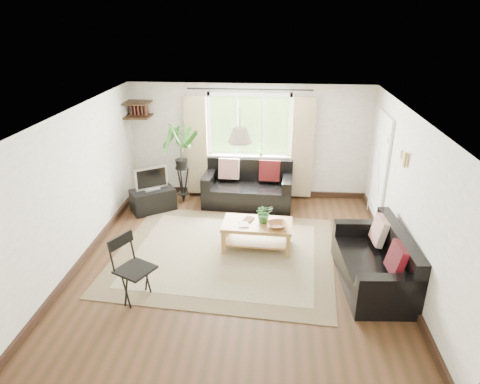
# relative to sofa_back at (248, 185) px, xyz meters

# --- Properties ---
(floor) EXTENTS (5.50, 5.50, 0.00)m
(floor) POSITION_rel_sofa_back_xyz_m (-0.01, -2.24, -0.42)
(floor) COLOR #332111
(floor) RESTS_ON ground
(ceiling) EXTENTS (5.50, 5.50, 0.00)m
(ceiling) POSITION_rel_sofa_back_xyz_m (-0.01, -2.24, 1.98)
(ceiling) COLOR white
(ceiling) RESTS_ON floor
(wall_back) EXTENTS (5.00, 0.02, 2.40)m
(wall_back) POSITION_rel_sofa_back_xyz_m (-0.01, 0.51, 0.78)
(wall_back) COLOR beige
(wall_back) RESTS_ON floor
(wall_front) EXTENTS (5.00, 0.02, 2.40)m
(wall_front) POSITION_rel_sofa_back_xyz_m (-0.01, -4.99, 0.78)
(wall_front) COLOR beige
(wall_front) RESTS_ON floor
(wall_left) EXTENTS (0.02, 5.50, 2.40)m
(wall_left) POSITION_rel_sofa_back_xyz_m (-2.51, -2.24, 0.78)
(wall_left) COLOR beige
(wall_left) RESTS_ON floor
(wall_right) EXTENTS (0.02, 5.50, 2.40)m
(wall_right) POSITION_rel_sofa_back_xyz_m (2.49, -2.24, 0.78)
(wall_right) COLOR beige
(wall_right) RESTS_ON floor
(rug) EXTENTS (3.77, 3.31, 0.02)m
(rug) POSITION_rel_sofa_back_xyz_m (-0.25, -2.03, -0.41)
(rug) COLOR #BFB694
(rug) RESTS_ON floor
(window) EXTENTS (2.50, 0.16, 2.16)m
(window) POSITION_rel_sofa_back_xyz_m (-0.01, 0.47, 1.13)
(window) COLOR white
(window) RESTS_ON wall_back
(door) EXTENTS (0.06, 0.96, 2.06)m
(door) POSITION_rel_sofa_back_xyz_m (2.46, -0.54, 0.58)
(door) COLOR silver
(door) RESTS_ON wall_right
(corner_shelf) EXTENTS (0.50, 0.50, 0.34)m
(corner_shelf) POSITION_rel_sofa_back_xyz_m (-2.26, 0.26, 1.47)
(corner_shelf) COLOR black
(corner_shelf) RESTS_ON wall_back
(pendant_lamp) EXTENTS (0.36, 0.36, 0.54)m
(pendant_lamp) POSITION_rel_sofa_back_xyz_m (-0.01, -1.84, 1.63)
(pendant_lamp) COLOR beige
(pendant_lamp) RESTS_ON ceiling
(wall_sconce) EXTENTS (0.12, 0.12, 0.28)m
(wall_sconce) POSITION_rel_sofa_back_xyz_m (2.42, -1.94, 1.32)
(wall_sconce) COLOR beige
(wall_sconce) RESTS_ON wall_right
(sofa_back) EXTENTS (1.84, 0.99, 0.85)m
(sofa_back) POSITION_rel_sofa_back_xyz_m (0.00, 0.00, 0.00)
(sofa_back) COLOR black
(sofa_back) RESTS_ON floor
(sofa_right) EXTENTS (1.77, 0.98, 0.81)m
(sofa_right) POSITION_rel_sofa_back_xyz_m (2.00, -2.66, -0.02)
(sofa_right) COLOR black
(sofa_right) RESTS_ON floor
(coffee_table) EXTENTS (1.19, 0.68, 0.47)m
(coffee_table) POSITION_rel_sofa_back_xyz_m (0.27, -1.78, -0.19)
(coffee_table) COLOR brown
(coffee_table) RESTS_ON floor
(table_plant) EXTENTS (0.35, 0.33, 0.33)m
(table_plant) POSITION_rel_sofa_back_xyz_m (0.38, -1.73, 0.21)
(table_plant) COLOR #2D6026
(table_plant) RESTS_ON coffee_table
(bowl) EXTENTS (0.40, 0.40, 0.08)m
(bowl) POSITION_rel_sofa_back_xyz_m (0.61, -1.90, 0.09)
(bowl) COLOR brown
(bowl) RESTS_ON coffee_table
(book_a) EXTENTS (0.19, 0.23, 0.02)m
(book_a) POSITION_rel_sofa_back_xyz_m (-0.02, -1.87, 0.06)
(book_a) COLOR white
(book_a) RESTS_ON coffee_table
(book_b) EXTENTS (0.21, 0.24, 0.02)m
(book_b) POSITION_rel_sofa_back_xyz_m (0.05, -1.64, 0.06)
(book_b) COLOR brown
(book_b) RESTS_ON coffee_table
(tv_stand) EXTENTS (0.96, 0.86, 0.45)m
(tv_stand) POSITION_rel_sofa_back_xyz_m (-1.88, -0.46, -0.20)
(tv_stand) COLOR black
(tv_stand) RESTS_ON floor
(tv) EXTENTS (0.66, 0.54, 0.49)m
(tv) POSITION_rel_sofa_back_xyz_m (-1.88, -0.46, 0.28)
(tv) COLOR #A5A5AA
(tv) RESTS_ON tv_stand
(palm_stand) EXTENTS (0.81, 0.81, 1.65)m
(palm_stand) POSITION_rel_sofa_back_xyz_m (-1.37, 0.02, 0.40)
(palm_stand) COLOR black
(palm_stand) RESTS_ON floor
(folding_chair) EXTENTS (0.66, 0.66, 0.94)m
(folding_chair) POSITION_rel_sofa_back_xyz_m (-1.32, -3.33, 0.05)
(folding_chair) COLOR black
(folding_chair) RESTS_ON floor
(sill_plant) EXTENTS (0.14, 0.10, 0.27)m
(sill_plant) POSITION_rel_sofa_back_xyz_m (0.24, 0.39, 0.64)
(sill_plant) COLOR #2D6023
(sill_plant) RESTS_ON window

